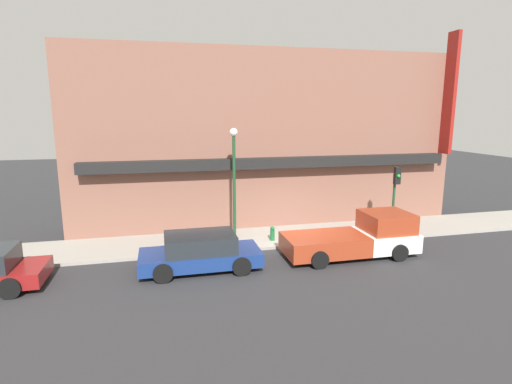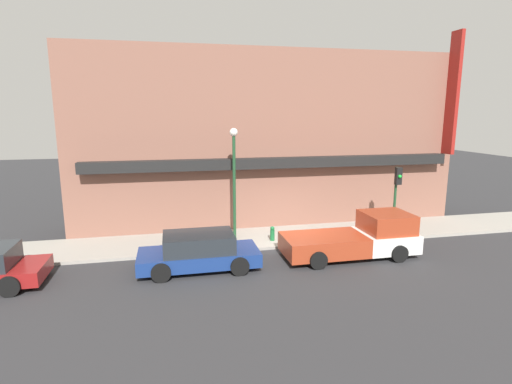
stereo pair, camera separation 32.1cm
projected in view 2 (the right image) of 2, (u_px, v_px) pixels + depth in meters
ground_plane at (293, 248)px, 17.44m from camera, size 80.00×80.00×0.00m
sidewalk at (283, 236)px, 18.90m from camera, size 36.00×3.08×0.12m
building at (268, 140)px, 20.95m from camera, size 19.80×3.80×9.90m
pickup_truck at (358, 238)px, 16.35m from camera, size 5.47×2.21×1.76m
parked_car at (199, 252)px, 15.00m from camera, size 4.49×2.11×1.38m
fire_hydrant at (272, 233)px, 18.05m from camera, size 0.20×0.20×0.66m
street_lamp at (234, 170)px, 17.79m from camera, size 0.36×0.36×5.03m
traffic_light at (397, 188)px, 18.60m from camera, size 0.28×0.42×3.22m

